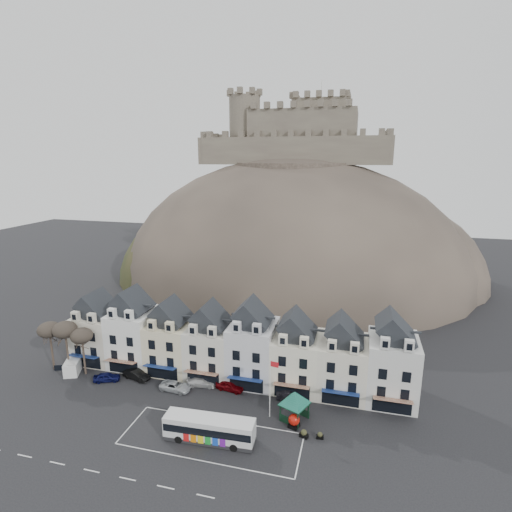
% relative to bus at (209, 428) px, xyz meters
% --- Properties ---
extents(ground, '(300.00, 300.00, 0.00)m').
position_rel_bus_xyz_m(ground, '(-1.90, -0.94, -1.74)').
color(ground, black).
rests_on(ground, ground).
extents(coach_bay_markings, '(22.00, 7.50, 0.01)m').
position_rel_bus_xyz_m(coach_bay_markings, '(0.10, 0.31, -1.74)').
color(coach_bay_markings, silver).
rests_on(coach_bay_markings, ground).
extents(townhouse_terrace, '(54.40, 9.35, 11.80)m').
position_rel_bus_xyz_m(townhouse_terrace, '(-1.76, 15.03, 3.56)').
color(townhouse_terrace, silver).
rests_on(townhouse_terrace, ground).
extents(castle_hill, '(100.00, 76.00, 68.00)m').
position_rel_bus_xyz_m(castle_hill, '(-0.65, 68.01, -1.63)').
color(castle_hill, '#362F2A').
rests_on(castle_hill, ground).
extents(castle, '(50.20, 22.20, 22.00)m').
position_rel_bus_xyz_m(castle, '(-1.40, 74.99, 38.45)').
color(castle, brown).
rests_on(castle, ground).
extents(tree_left_far, '(3.61, 3.61, 8.24)m').
position_rel_bus_xyz_m(tree_left_far, '(-30.90, 9.56, 5.16)').
color(tree_left_far, '#392C24').
rests_on(tree_left_far, ground).
extents(tree_left_mid, '(3.78, 3.78, 8.64)m').
position_rel_bus_xyz_m(tree_left_mid, '(-27.90, 9.56, 5.50)').
color(tree_left_mid, '#392C24').
rests_on(tree_left_mid, ground).
extents(tree_left_near, '(3.43, 3.43, 7.84)m').
position_rel_bus_xyz_m(tree_left_near, '(-24.90, 9.56, 4.81)').
color(tree_left_near, '#392C24').
rests_on(tree_left_near, ground).
extents(bus, '(11.28, 3.14, 3.15)m').
position_rel_bus_xyz_m(bus, '(0.00, 0.00, 0.00)').
color(bus, '#262628').
rests_on(bus, ground).
extents(bus_shelter, '(6.03, 6.03, 4.16)m').
position_rel_bus_xyz_m(bus_shelter, '(9.39, 6.59, 1.49)').
color(bus_shelter, black).
rests_on(bus_shelter, ground).
extents(red_buoy, '(1.55, 1.55, 1.82)m').
position_rel_bus_xyz_m(red_buoy, '(9.59, 5.08, -0.81)').
color(red_buoy, black).
rests_on(red_buoy, ground).
extents(flagpole, '(1.22, 0.28, 8.50)m').
position_rel_bus_xyz_m(flagpole, '(6.19, 6.35, 3.11)').
color(flagpole, silver).
rests_on(flagpole, ground).
extents(white_van, '(3.80, 5.20, 2.18)m').
position_rel_bus_xyz_m(white_van, '(-27.27, 9.87, -0.65)').
color(white_van, white).
rests_on(white_van, ground).
extents(planter_west, '(0.93, 0.62, 0.89)m').
position_rel_bus_xyz_m(planter_west, '(13.06, 3.74, -1.32)').
color(planter_west, black).
rests_on(planter_west, ground).
extents(planter_east, '(1.19, 0.86, 1.07)m').
position_rel_bus_xyz_m(planter_east, '(11.10, 3.46, -1.23)').
color(planter_east, black).
rests_on(planter_east, ground).
extents(car_navy, '(4.29, 3.02, 1.36)m').
position_rel_bus_xyz_m(car_navy, '(-20.30, 8.56, -1.06)').
color(car_navy, '#0D1145').
rests_on(car_navy, ground).
extents(car_black, '(4.77, 2.64, 1.49)m').
position_rel_bus_xyz_m(car_black, '(-16.16, 10.25, -1.00)').
color(car_black, black).
rests_on(car_black, ground).
extents(car_silver, '(4.76, 2.45, 1.31)m').
position_rel_bus_xyz_m(car_silver, '(-8.90, 8.93, -1.09)').
color(car_silver, silver).
rests_on(car_silver, ground).
extents(car_white, '(4.62, 2.42, 1.28)m').
position_rel_bus_xyz_m(car_white, '(-5.53, 11.06, -1.10)').
color(car_white, silver).
rests_on(car_white, ground).
extents(car_maroon, '(4.53, 2.34, 1.47)m').
position_rel_bus_xyz_m(car_maroon, '(-1.04, 11.06, -1.01)').
color(car_maroon, '#5C0509').
rests_on(car_maroon, ground).
extents(car_charcoal, '(4.29, 2.29, 1.34)m').
position_rel_bus_xyz_m(car_charcoal, '(8.10, 11.06, -1.07)').
color(car_charcoal, black).
rests_on(car_charcoal, ground).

